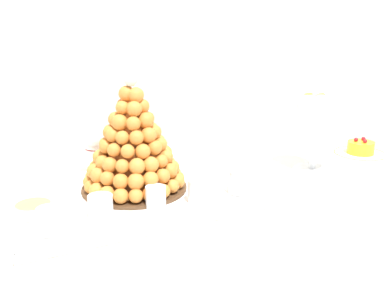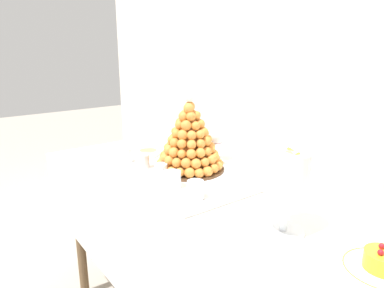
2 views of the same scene
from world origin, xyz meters
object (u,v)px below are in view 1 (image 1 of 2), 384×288
dessert_cup_mid_left (101,208)px  creme_brulee_ramekin (33,208)px  dessert_cup_centre (156,198)px  wine_glass (95,140)px  macaron_goblet (315,122)px  serving_tray (140,197)px  dessert_cup_left (50,221)px  croquembouche (133,145)px  fruit_tart_plate (360,150)px  dessert_cup_mid_right (201,192)px  dessert_cup_right (239,183)px

dessert_cup_mid_left → creme_brulee_ramekin: bearing=143.1°
dessert_cup_centre → wine_glass: bearing=100.4°
wine_glass → dessert_cup_centre: bearing=-79.6°
creme_brulee_ramekin → macaron_goblet: 0.81m
serving_tray → dessert_cup_left: bearing=-156.2°
dessert_cup_left → dessert_cup_mid_left: bearing=7.9°
croquembouche → dessert_cup_left: croquembouche is taller
wine_glass → fruit_tart_plate: bearing=-13.5°
dessert_cup_centre → fruit_tart_plate: size_ratio=0.30×
dessert_cup_mid_right → wine_glass: bearing=116.7°
dessert_cup_right → fruit_tart_plate: dessert_cup_right is taller
serving_tray → dessert_cup_left: 0.27m
serving_tray → creme_brulee_ramekin: 0.26m
dessert_cup_mid_left → creme_brulee_ramekin: (-0.13, 0.10, -0.01)m
serving_tray → creme_brulee_ramekin: bearing=178.2°
serving_tray → dessert_cup_right: 0.26m
macaron_goblet → serving_tray: bearing=177.6°
croquembouche → fruit_tart_plate: size_ratio=1.74×
dessert_cup_mid_left → creme_brulee_ramekin: dessert_cup_mid_left is taller
serving_tray → dessert_cup_mid_left: bearing=-144.6°
dessert_cup_mid_right → creme_brulee_ramekin: (-0.38, 0.11, -0.01)m
dessert_cup_mid_right → dessert_cup_right: size_ratio=1.03×
creme_brulee_ramekin → wine_glass: (0.21, 0.22, 0.09)m
dessert_cup_mid_right → macaron_goblet: macaron_goblet is taller
dessert_cup_mid_left → creme_brulee_ramekin: 0.16m
croquembouche → dessert_cup_mid_left: croquembouche is taller
dessert_cup_centre → wine_glass: 0.32m
dessert_cup_right → creme_brulee_ramekin: size_ratio=0.67×
fruit_tart_plate → macaron_goblet: bearing=-169.7°
dessert_cup_centre → fruit_tart_plate: (0.78, 0.11, -0.02)m
creme_brulee_ramekin → dessert_cup_mid_right: bearing=-17.0°
macaron_goblet → croquembouche: bearing=172.2°
serving_tray → dessert_cup_right: dessert_cup_right is taller
dessert_cup_mid_right → dessert_cup_centre: bearing=169.2°
croquembouche → macaron_goblet: croquembouche is taller
dessert_cup_right → macaron_goblet: macaron_goblet is taller
dessert_cup_mid_right → fruit_tart_plate: dessert_cup_mid_right is taller
dessert_cup_right → creme_brulee_ramekin: (-0.50, 0.10, -0.01)m
croquembouche → creme_brulee_ramekin: croquembouche is taller
dessert_cup_left → dessert_cup_mid_left: 0.12m
dessert_cup_mid_right → macaron_goblet: (0.43, 0.08, 0.12)m
dessert_cup_centre → serving_tray: bearing=95.0°
dessert_cup_left → dessert_cup_mid_right: bearing=-0.1°
dessert_cup_left → serving_tray: bearing=23.8°
dessert_cup_mid_right → croquembouche: bearing=126.0°
dessert_cup_mid_left → dessert_cup_right: 0.36m
serving_tray → wine_glass: size_ratio=4.28×
creme_brulee_ramekin → wine_glass: bearing=45.9°
serving_tray → dessert_cup_left: size_ratio=11.64×
dessert_cup_left → dessert_cup_right: dessert_cup_right is taller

